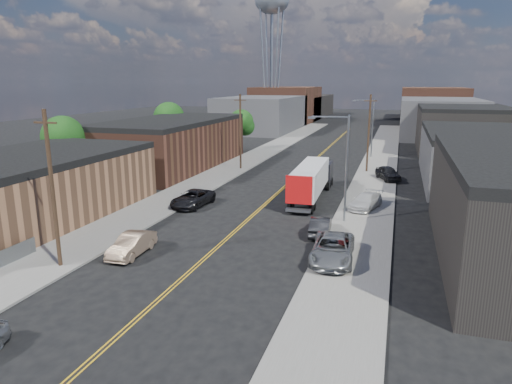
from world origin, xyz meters
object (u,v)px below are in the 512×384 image
Objects in this scene: car_right_lot_c at (388,173)px; car_right_oncoming at (320,226)px; water_tower at (272,6)px; car_left_b at (132,245)px; car_right_lot_b at (366,201)px; semi_truck at (313,178)px; car_left_c at (193,198)px; car_right_lot_a at (333,249)px.

car_right_oncoming is at bearing -123.72° from car_right_lot_c.
water_tower reaches higher than car_left_b.
car_left_b is 21.74m from car_right_lot_b.
semi_truck is 3.22× the size of car_right_oncoming.
car_left_b is 12.81m from car_left_c.
car_right_oncoming is at bearing -78.45° from semi_truck.
car_right_lot_c is (17.40, 17.35, 0.19)m from car_left_c.
water_tower is 86.45m from semi_truck.
car_right_lot_c is (16.00, 30.08, 0.21)m from car_left_b.
car_left_b is 0.77× the size of car_right_lot_a.
car_right_oncoming is at bearing 32.68° from car_left_b.
water_tower is 97.84m from car_right_oncoming.
water_tower reaches higher than car_right_lot_c.
car_right_lot_b is at bearing -31.24° from semi_truck.
car_left_c is at bearing -149.17° from semi_truck.
car_left_c is (-10.28, -6.63, -1.29)m from semi_truck.
car_left_b is (17.00, -96.74, -29.91)m from water_tower.
car_right_lot_a is (30.29, -94.00, -29.69)m from water_tower.
semi_truck reaches higher than car_right_lot_b.
car_right_oncoming is at bearing -72.12° from water_tower.
semi_truck is at bearing -81.09° from car_right_oncoming.
car_right_lot_b is at bearing -68.67° from water_tower.
car_left_c reaches higher than car_right_oncoming.
car_left_b is 0.82× the size of car_left_c.
car_right_lot_b is (31.41, -80.46, -29.81)m from water_tower.
water_tower is at bearing 93.93° from car_right_lot_c.
car_right_lot_a reaches higher than car_left_b.
car_left_b is 1.04× the size of car_right_oncoming.
car_left_c is (15.60, -84.00, -29.89)m from water_tower.
water_tower is 7.74× the size of car_right_lot_b.
car_left_b is 13.57m from car_right_lot_a.
car_right_lot_b is (14.41, 16.27, 0.10)m from car_left_b.
water_tower is 103.13m from car_right_lot_a.
car_left_b reaches higher than car_right_oncoming.
car_right_lot_a reaches higher than car_right_lot_c.
car_right_lot_c is at bearing -105.96° from car_right_oncoming.
water_tower reaches higher than car_right_lot_a.
car_left_c is at bearing -24.31° from car_right_oncoming.
semi_truck is 12.30m from car_left_c.
car_right_lot_a is (14.69, -10.00, 0.20)m from car_left_c.
car_right_lot_b is at bearing 46.27° from car_left_b.
car_right_lot_a reaches higher than car_right_oncoming.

